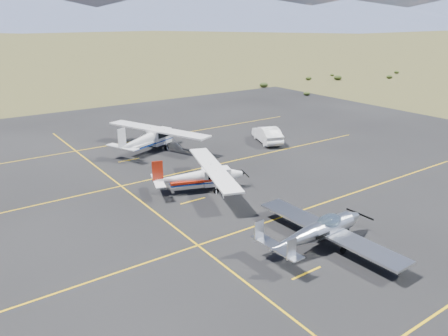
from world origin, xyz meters
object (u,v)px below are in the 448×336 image
object	(u,v)px
aircraft_low_wing	(320,231)
sedan	(267,134)
aircraft_cessna	(200,176)
aircraft_plain	(150,138)

from	to	relation	value
aircraft_low_wing	sedan	world-z (taller)	aircraft_low_wing
aircraft_low_wing	aircraft_cessna	xyz separation A→B (m)	(-0.96, 10.85, 0.12)
aircraft_cessna	aircraft_plain	size ratio (longest dim) A/B	0.88
aircraft_low_wing	sedan	bearing A→B (deg)	55.61
aircraft_cessna	aircraft_plain	world-z (taller)	aircraft_plain
sedan	aircraft_plain	bearing A→B (deg)	0.52
aircraft_cessna	sedan	bearing A→B (deg)	48.22
aircraft_low_wing	aircraft_plain	xyz separation A→B (m)	(0.42, 22.00, 0.29)
aircraft_plain	sedan	bearing A→B (deg)	-42.45
aircraft_low_wing	aircraft_cessna	size ratio (longest dim) A/B	0.98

